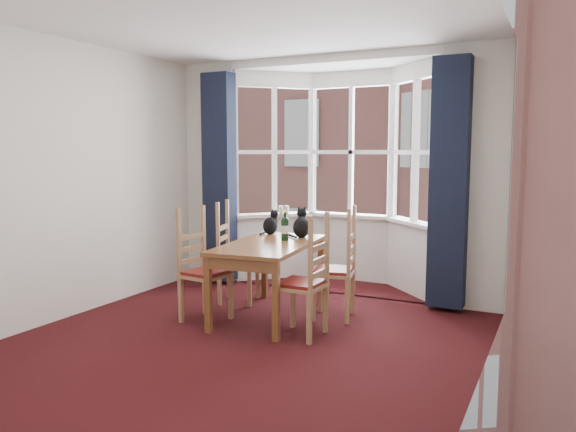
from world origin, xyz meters
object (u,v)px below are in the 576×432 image
Objects in this scene: chair_left_near at (199,273)px; candle_short at (287,210)px; dining_table at (269,252)px; chair_left_far at (231,260)px; chair_right_far at (342,273)px; cat_left at (271,224)px; wine_bottle at (285,228)px; chair_right_near at (310,286)px; cat_right at (302,225)px; candle_tall at (281,210)px.

candle_short reaches higher than chair_left_near.
candle_short is (-0.00, 1.99, 0.45)m from chair_left_near.
chair_left_far is at bearing 154.07° from dining_table.
candle_short reaches higher than chair_right_far.
chair_left_near is 1.00× the size of chair_left_far.
candle_short reaches higher than chair_left_far.
wine_bottle is at bearing -43.75° from cat_left.
candle_short is at bearing 134.20° from chair_right_far.
chair_right_far is 0.76m from wine_bottle.
chair_right_near is 1.10m from cat_right.
candle_short is (-0.73, 1.10, 0.03)m from cat_right.
chair_right_near is at bearing -56.63° from candle_tall.
cat_left is at bearing 71.21° from chair_left_near.
cat_right is (0.13, 0.49, 0.22)m from dining_table.
chair_right_near is at bearing -29.27° from chair_left_far.
cat_left is 0.47m from wine_bottle.
candle_tall reaches higher than dining_table.
chair_right_near is (1.30, -0.73, 0.00)m from chair_left_far.
chair_right_far is 1.08m from cat_left.
chair_left_far is 0.60m from cat_left.
dining_table is 14.03× the size of candle_short.
cat_left reaches higher than chair_left_far.
chair_left_far is at bearing -168.68° from cat_right.
chair_left_near is at bearing -89.94° from candle_short.
chair_left_near and chair_left_far have the same top height.
chair_left_far is 1.00× the size of chair_right_far.
cat_left is 2.78× the size of candle_tall.
chair_left_near and chair_right_far have the same top height.
chair_left_near is at bearing 179.82° from chair_right_near.
chair_right_near is 2.38m from candle_short.
cat_left is (-0.96, 0.27, 0.40)m from chair_right_far.
candle_short is (-0.66, 1.37, 0.02)m from wine_bottle.
wine_bottle is at bearing -61.52° from candle_tall.
chair_left_far and chair_right_near have the same top height.
chair_left_near is at bearing -152.40° from chair_right_far.
candle_tall is at bearing 118.48° from wine_bottle.
chair_left_far and chair_right_far have the same top height.
candle_tall is (-0.73, 1.34, 0.02)m from wine_bottle.
chair_left_far is at bearing -93.40° from candle_short.
chair_right_near is at bearing -0.18° from chair_left_near.
candle_tall is at bearing 92.06° from chair_left_near.
candle_tall is 0.07m from candle_short.
cat_right is at bearing 158.80° from chair_right_far.
candle_tall is at bearing 126.53° from cat_right.
dining_table is at bearing 147.41° from chair_right_near.
chair_left_near is at bearing -137.13° from wine_bottle.
cat_left is at bearing 133.78° from chair_right_near.
cat_right is (0.72, 0.88, 0.42)m from chair_left_near.
cat_right is 0.28m from wine_bottle.
chair_left_near is 1.00× the size of chair_right_near.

